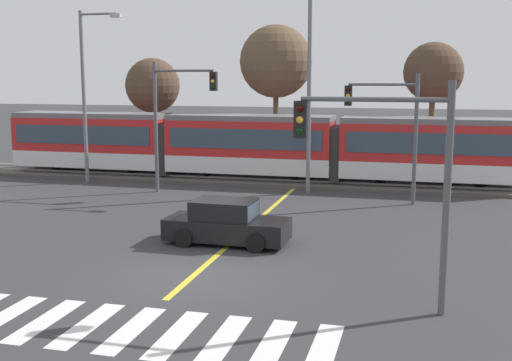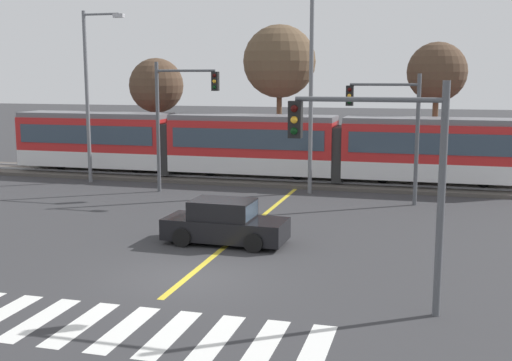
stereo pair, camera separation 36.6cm
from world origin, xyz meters
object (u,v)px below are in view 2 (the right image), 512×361
Objects in this scene: traffic_light_near_right at (386,161)px; street_lamp_centre at (315,80)px; bare_tree_far_west at (156,86)px; bare_tree_east at (437,73)px; traffic_light_far_right at (392,120)px; traffic_light_far_left at (177,108)px; sedan_crossing at (225,223)px; bare_tree_west at (279,62)px; light_rail_tram at (253,144)px; street_lamp_west at (90,86)px.

street_lamp_centre is at bearing 106.17° from traffic_light_near_right.
bare_tree_far_west is 0.90× the size of bare_tree_east.
traffic_light_far_right is 10.27m from traffic_light_far_left.
bare_tree_far_west is (-9.92, 16.76, 4.38)m from sedan_crossing.
sedan_crossing is 18.90m from bare_tree_west.
light_rail_tram is 2.87× the size of street_lamp_centre.
sedan_crossing is 0.43× the size of street_lamp_centre.
sedan_crossing is at bearing -43.73° from street_lamp_west.
light_rail_tram is at bearing 18.01° from street_lamp_west.
bare_tree_west is at bearing 8.01° from bare_tree_far_west.
street_lamp_centre is at bearing -129.67° from bare_tree_east.
traffic_light_near_right is (8.35, -18.19, 1.67)m from light_rail_tram.
street_lamp_west is at bearing -139.17° from bare_tree_west.
light_rail_tram is at bearing 101.50° from sedan_crossing.
street_lamp_centre is 8.46m from bare_tree_west.
traffic_light_near_right is 0.64× the size of bare_tree_west.
traffic_light_near_right is at bearing -51.54° from traffic_light_far_left.
street_lamp_centre reaches higher than traffic_light_far_left.
street_lamp_west is (-5.65, 1.76, 0.98)m from traffic_light_far_left.
bare_tree_far_west is 0.78× the size of bare_tree_west.
traffic_light_far_right is at bearing -102.28° from bare_tree_east.
light_rail_tram is at bearing 143.65° from street_lamp_centre.
traffic_light_far_right is 0.91× the size of traffic_light_far_left.
street_lamp_west is 1.03× the size of bare_tree_west.
street_lamp_centre reaches higher than light_rail_tram.
light_rail_tram is 3.09× the size of street_lamp_west.
bare_tree_east is (1.84, 8.47, 2.08)m from traffic_light_far_right.
traffic_light_far_left is at bearing -17.30° from street_lamp_west.
traffic_light_far_right is at bearing -0.71° from traffic_light_far_left.
traffic_light_far_right is 0.59× the size of street_lamp_centre.
street_lamp_west reaches higher than sedan_crossing.
bare_tree_east reaches higher than traffic_light_near_right.
bare_tree_west is (-8.00, 22.92, 2.83)m from traffic_light_near_right.
traffic_light_far_left is at bearing -166.48° from street_lamp_centre.
traffic_light_far_right is 8.91m from bare_tree_east.
street_lamp_west reaches higher than light_rail_tram.
bare_tree_far_west is at bearing 149.64° from street_lamp_centre.
street_lamp_centre is at bearing -30.36° from bare_tree_far_west.
street_lamp_west is at bearing 179.06° from street_lamp_centre.
bare_tree_east reaches higher than bare_tree_far_west.
bare_tree_far_west is at bearing 81.28° from street_lamp_west.
traffic_light_far_right reaches higher than light_rail_tram.
traffic_light_far_right is at bearing -30.69° from light_rail_tram.
bare_tree_far_west reaches higher than traffic_light_near_right.
street_lamp_west is 0.93× the size of street_lamp_centre.
light_rail_tram is at bearing -94.18° from bare_tree_west.
sedan_crossing is at bearing -58.80° from traffic_light_far_left.
traffic_light_far_right is 13.65m from traffic_light_near_right.
street_lamp_west is 1.33× the size of bare_tree_far_west.
bare_tree_west reaches higher than traffic_light_far_right.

